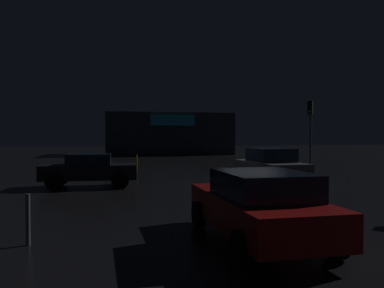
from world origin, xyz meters
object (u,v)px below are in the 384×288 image
at_px(store_building, 167,134).
at_px(traffic_signal_main, 310,122).
at_px(car_near, 89,169).
at_px(car_crossing, 259,205).
at_px(car_far, 271,167).

distance_m(store_building, traffic_signal_main, 23.07).
height_order(store_building, car_near, store_building).
relative_size(car_near, car_crossing, 0.89).
relative_size(store_building, car_crossing, 3.10).
xyz_separation_m(traffic_signal_main, car_far, (-6.06, -7.69, -2.24)).
xyz_separation_m(traffic_signal_main, car_crossing, (-9.99, -16.16, -2.30)).
xyz_separation_m(store_building, car_far, (-0.00, -29.94, -1.49)).
distance_m(store_building, car_crossing, 38.63).
xyz_separation_m(car_near, car_far, (7.72, -1.36, 0.09)).
bearing_deg(traffic_signal_main, store_building, 105.24).
relative_size(traffic_signal_main, car_crossing, 0.98).
height_order(car_near, car_crossing, car_crossing).
height_order(traffic_signal_main, car_near, traffic_signal_main).
bearing_deg(car_crossing, traffic_signal_main, 58.29).
xyz_separation_m(traffic_signal_main, car_near, (-13.78, -6.33, -2.32)).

